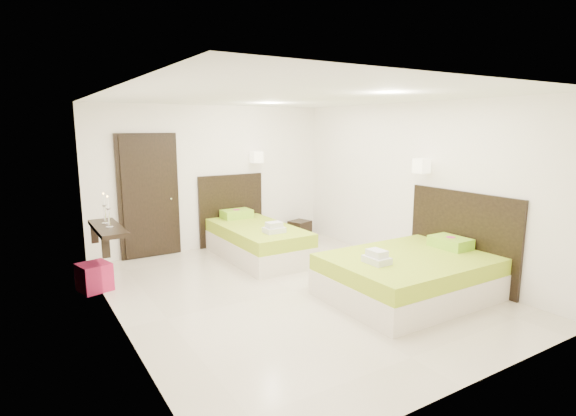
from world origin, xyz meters
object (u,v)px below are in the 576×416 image
ottoman (94,277)px  bed_double (413,273)px  bed_single (255,238)px  nightstand (300,229)px

ottoman → bed_double: bearing=-34.1°
bed_single → nightstand: bearing=27.0°
bed_single → bed_double: 2.89m
bed_single → nightstand: bed_single is taller
nightstand → bed_double: bearing=-115.4°
ottoman → nightstand: bearing=14.2°
bed_double → nightstand: size_ratio=5.49×
bed_single → ottoman: bed_single is taller
nightstand → bed_single: bearing=-170.8°
bed_single → nightstand: 1.57m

